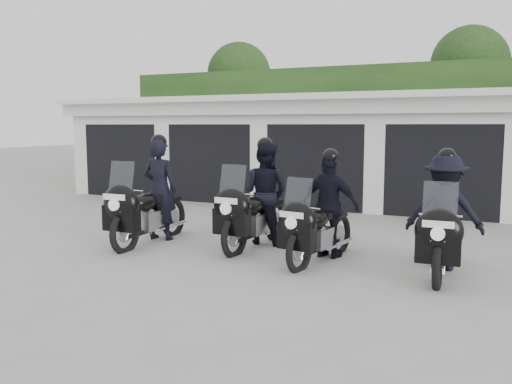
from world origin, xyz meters
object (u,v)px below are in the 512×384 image
at_px(police_bike_b, 260,199).
at_px(police_bike_c, 325,212).
at_px(police_bike_d, 444,218).
at_px(police_bike_a, 150,199).

height_order(police_bike_b, police_bike_c, police_bike_b).
relative_size(police_bike_c, police_bike_d, 0.97).
xyz_separation_m(police_bike_a, police_bike_d, (5.14, 0.19, -0.01)).
height_order(police_bike_a, police_bike_c, police_bike_a).
distance_m(police_bike_a, police_bike_b, 2.04).
relative_size(police_bike_a, police_bike_d, 1.09).
bearing_deg(police_bike_a, police_bike_c, 0.12).
distance_m(police_bike_b, police_bike_c, 1.48).
relative_size(police_bike_a, police_bike_b, 1.02).
xyz_separation_m(police_bike_b, police_bike_c, (1.39, -0.51, -0.06)).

